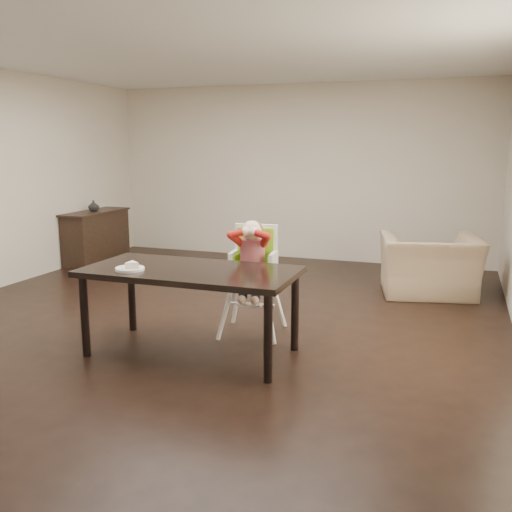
% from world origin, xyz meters
% --- Properties ---
extents(ground, '(7.00, 7.00, 0.00)m').
position_xyz_m(ground, '(0.00, 0.00, 0.00)').
color(ground, black).
rests_on(ground, ground).
extents(room_walls, '(6.02, 7.02, 2.71)m').
position_xyz_m(room_walls, '(0.00, 0.00, 1.86)').
color(room_walls, beige).
rests_on(room_walls, ground).
extents(dining_table, '(1.80, 0.90, 0.75)m').
position_xyz_m(dining_table, '(0.31, -0.92, 0.67)').
color(dining_table, black).
rests_on(dining_table, ground).
extents(high_chair, '(0.50, 0.50, 1.09)m').
position_xyz_m(high_chair, '(0.62, -0.21, 0.77)').
color(high_chair, white).
rests_on(high_chair, ground).
extents(plate, '(0.26, 0.26, 0.07)m').
position_xyz_m(plate, '(-0.14, -1.14, 0.77)').
color(plate, white).
rests_on(plate, dining_table).
extents(armchair, '(1.24, 0.94, 0.97)m').
position_xyz_m(armchair, '(2.13, 1.79, 0.49)').
color(armchair, '#9E8464').
rests_on(armchair, ground).
extents(sideboard, '(0.44, 1.26, 0.79)m').
position_xyz_m(sideboard, '(-2.78, 2.12, 0.40)').
color(sideboard, black).
rests_on(sideboard, ground).
extents(vase, '(0.17, 0.18, 0.16)m').
position_xyz_m(vase, '(-2.78, 2.09, 0.87)').
color(vase, '#99999E').
rests_on(vase, sideboard).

